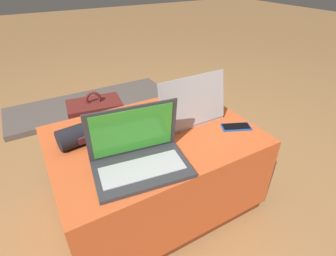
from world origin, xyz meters
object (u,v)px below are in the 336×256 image
object	(u,v)px
cell_phone	(236,127)
backpack	(99,134)
laptop_far	(185,111)
laptop_near	(139,156)
wrist_brace	(83,133)

from	to	relation	value
cell_phone	backpack	xyz separation A→B (m)	(-0.52, 0.61, -0.22)
laptop_far	laptop_near	bearing A→B (deg)	30.41
backpack	wrist_brace	size ratio (longest dim) A/B	2.21
laptop_near	wrist_brace	distance (m)	0.30
cell_phone	laptop_far	bearing A→B (deg)	66.70
laptop_near	cell_phone	world-z (taller)	laptop_near
laptop_far	cell_phone	size ratio (longest dim) A/B	2.32
laptop_far	wrist_brace	distance (m)	0.49
wrist_brace	cell_phone	bearing A→B (deg)	-20.14
cell_phone	wrist_brace	xyz separation A→B (m)	(-0.66, 0.24, 0.04)
laptop_near	cell_phone	size ratio (longest dim) A/B	2.53
laptop_near	wrist_brace	xyz separation A→B (m)	(-0.14, 0.27, -0.00)
laptop_far	cell_phone	xyz separation A→B (m)	(0.17, -0.19, -0.05)
laptop_far	wrist_brace	xyz separation A→B (m)	(-0.49, 0.06, -0.01)
laptop_near	wrist_brace	size ratio (longest dim) A/B	1.71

